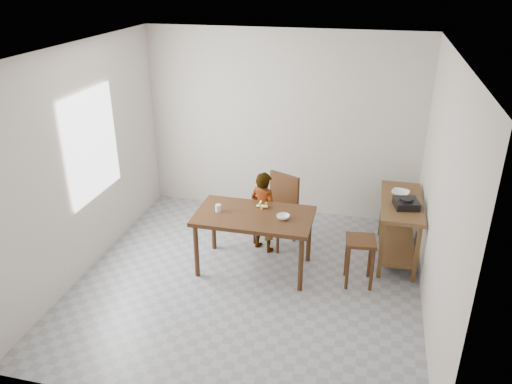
% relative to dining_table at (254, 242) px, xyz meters
% --- Properties ---
extents(floor, '(4.00, 4.00, 0.04)m').
position_rel_dining_table_xyz_m(floor, '(0.00, -0.30, -0.40)').
color(floor, gray).
rests_on(floor, ground).
extents(ceiling, '(4.00, 4.00, 0.04)m').
position_rel_dining_table_xyz_m(ceiling, '(0.00, -0.30, 2.35)').
color(ceiling, white).
rests_on(ceiling, wall_back).
extents(wall_back, '(4.00, 0.04, 2.70)m').
position_rel_dining_table_xyz_m(wall_back, '(0.00, 1.72, 0.98)').
color(wall_back, beige).
rests_on(wall_back, ground).
extents(wall_front, '(4.00, 0.04, 2.70)m').
position_rel_dining_table_xyz_m(wall_front, '(0.00, -2.32, 0.98)').
color(wall_front, beige).
rests_on(wall_front, ground).
extents(wall_left, '(0.04, 4.00, 2.70)m').
position_rel_dining_table_xyz_m(wall_left, '(-2.02, -0.30, 0.98)').
color(wall_left, beige).
rests_on(wall_left, ground).
extents(wall_right, '(0.04, 4.00, 2.70)m').
position_rel_dining_table_xyz_m(wall_right, '(2.02, -0.30, 0.98)').
color(wall_right, beige).
rests_on(wall_right, ground).
extents(window_pane, '(0.02, 1.10, 1.30)m').
position_rel_dining_table_xyz_m(window_pane, '(-1.97, -0.10, 1.12)').
color(window_pane, white).
rests_on(window_pane, wall_left).
extents(dining_table, '(1.40, 0.80, 0.75)m').
position_rel_dining_table_xyz_m(dining_table, '(0.00, 0.00, 0.00)').
color(dining_table, '#3C210F').
rests_on(dining_table, floor).
extents(prep_counter, '(0.50, 1.20, 0.80)m').
position_rel_dining_table_xyz_m(prep_counter, '(1.72, 0.70, 0.03)').
color(prep_counter, brown).
rests_on(prep_counter, floor).
extents(child, '(0.47, 0.40, 1.10)m').
position_rel_dining_table_xyz_m(child, '(0.01, 0.48, 0.18)').
color(child, white).
rests_on(child, floor).
extents(dining_chair, '(0.60, 0.60, 0.94)m').
position_rel_dining_table_xyz_m(dining_chair, '(0.12, 0.68, 0.10)').
color(dining_chair, '#3C210F').
rests_on(dining_chair, floor).
extents(stool, '(0.37, 0.37, 0.59)m').
position_rel_dining_table_xyz_m(stool, '(1.27, -0.02, -0.08)').
color(stool, '#3C210F').
rests_on(stool, floor).
extents(glass_tumbler, '(0.09, 0.09, 0.09)m').
position_rel_dining_table_xyz_m(glass_tumbler, '(-0.44, -0.02, 0.42)').
color(glass_tumbler, silver).
rests_on(glass_tumbler, dining_table).
extents(small_bowl, '(0.17, 0.17, 0.05)m').
position_rel_dining_table_xyz_m(small_bowl, '(0.36, -0.03, 0.40)').
color(small_bowl, white).
rests_on(small_bowl, dining_table).
extents(banana, '(0.17, 0.13, 0.06)m').
position_rel_dining_table_xyz_m(banana, '(0.05, 0.20, 0.40)').
color(banana, gold).
rests_on(banana, dining_table).
extents(serving_bowl, '(0.27, 0.27, 0.05)m').
position_rel_dining_table_xyz_m(serving_bowl, '(1.70, 0.86, 0.45)').
color(serving_bowl, white).
rests_on(serving_bowl, prep_counter).
extents(gas_burner, '(0.33, 0.33, 0.09)m').
position_rel_dining_table_xyz_m(gas_burner, '(1.76, 0.53, 0.47)').
color(gas_burner, black).
rests_on(gas_burner, prep_counter).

